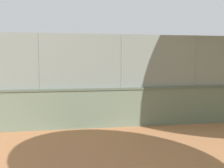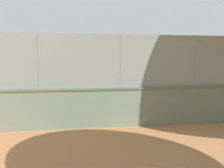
{
  "view_description": "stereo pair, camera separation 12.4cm",
  "coord_description": "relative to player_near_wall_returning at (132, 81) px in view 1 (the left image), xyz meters",
  "views": [
    {
      "loc": [
        2.82,
        21.19,
        2.62
      ],
      "look_at": [
        -0.55,
        5.51,
        1.26
      ],
      "focal_mm": 47.01,
      "sensor_mm": 36.0,
      "label": 1
    },
    {
      "loc": [
        2.7,
        21.21,
        2.62
      ],
      "look_at": [
        -0.55,
        5.51,
        1.26
      ],
      "focal_mm": 47.01,
      "sensor_mm": 36.0,
      "label": 2
    }
  ],
  "objects": [
    {
      "name": "fence_panel_on_wall",
      "position": [
        1.74,
        10.01,
        1.52
      ],
      "size": [
        27.68,
        0.69,
        2.05
      ],
      "color": "gray",
      "rests_on": "perimeter_wall"
    },
    {
      "name": "player_near_wall_returning",
      "position": [
        0.0,
        0.0,
        0.0
      ],
      "size": [
        0.8,
        1.27,
        1.72
      ],
      "color": "navy",
      "rests_on": "ground_plane"
    },
    {
      "name": "perimeter_wall",
      "position": [
        1.74,
        10.01,
        -0.25
      ],
      "size": [
        28.18,
        0.96,
        1.52
      ],
      "color": "slate",
      "rests_on": "ground_plane"
    },
    {
      "name": "player_at_service_line",
      "position": [
        0.14,
        1.86,
        -0.13
      ],
      "size": [
        1.19,
        0.72,
        1.52
      ],
      "color": "navy",
      "rests_on": "ground_plane"
    },
    {
      "name": "ground_plane",
      "position": [
        3.19,
        -0.25,
        -1.02
      ],
      "size": [
        260.0,
        260.0,
        0.0
      ],
      "primitive_type": "plane",
      "color": "#B27247"
    },
    {
      "name": "courtside_bench",
      "position": [
        5.01,
        8.64,
        -0.56
      ],
      "size": [
        1.61,
        0.42,
        0.87
      ],
      "color": "#4C6B4C",
      "rests_on": "ground_plane"
    }
  ]
}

